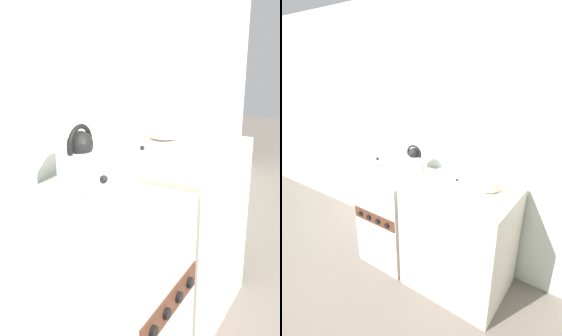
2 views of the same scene
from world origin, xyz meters
TOP-DOWN VIEW (x-y plane):
  - wall_back at (0.00, 0.71)m, footprint 7.00×0.06m
  - stove at (-0.00, 0.31)m, footprint 0.52×0.65m
  - counter at (0.72, 0.32)m, footprint 0.84×0.64m
  - kettle at (0.12, 0.45)m, footprint 0.24×0.20m
  - cooking_pot at (-0.12, 0.20)m, footprint 0.23×0.23m
  - enamel_bowl at (0.88, 0.43)m, footprint 0.16×0.16m
  - loose_pot_lid at (0.61, 0.42)m, footprint 0.16×0.16m

SIDE VIEW (x-z plane):
  - stove at x=0.00m, z-range 0.00..0.92m
  - counter at x=0.72m, z-range 0.00..0.94m
  - loose_pot_lid at x=0.61m, z-range 0.93..0.96m
  - cooking_pot at x=-0.12m, z-range 0.90..1.07m
  - enamel_bowl at x=0.88m, z-range 0.95..1.03m
  - kettle at x=0.12m, z-range 0.89..1.15m
  - wall_back at x=0.00m, z-range 0.00..2.50m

